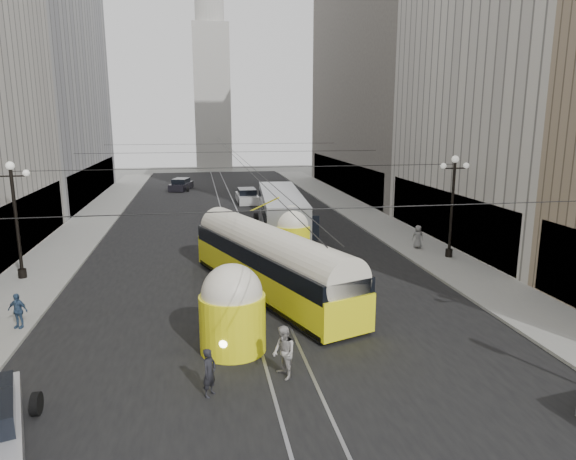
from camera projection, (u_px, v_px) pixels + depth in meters
name	position (u px, v px, depth m)	size (l,w,h in m)	color
road	(233.00, 222.00, 44.36)	(20.00, 85.00, 0.02)	black
sidewalk_left	(96.00, 218.00, 45.67)	(4.00, 72.00, 0.15)	gray
sidewalk_right	(355.00, 210.00, 49.75)	(4.00, 72.00, 0.15)	gray
rail_left	(225.00, 222.00, 44.23)	(0.12, 85.00, 0.04)	gray
rail_right	(242.00, 221.00, 44.49)	(0.12, 85.00, 0.04)	gray
building_left_far	(25.00, 63.00, 52.83)	(12.60, 28.60, 28.60)	#999999
building_right_far	(394.00, 51.00, 59.20)	(12.60, 32.60, 32.60)	#514C47
distant_tower	(211.00, 81.00, 86.88)	(6.00, 6.00, 31.36)	#B2AFA8
lamppost_left_mid	(16.00, 213.00, 27.47)	(1.86, 0.44, 6.37)	black
lamppost_right_mid	(452.00, 201.00, 31.75)	(1.86, 0.44, 6.37)	black
catenary	(234.00, 154.00, 42.16)	(25.00, 72.00, 0.23)	black
streetcar	(269.00, 261.00, 25.78)	(7.11, 15.05, 3.48)	yellow
city_bus	(281.00, 213.00, 37.99)	(3.90, 13.55, 3.39)	#A5A7AA
sedan_white_far	(247.00, 196.00, 53.87)	(2.05, 4.90, 1.54)	white
sedan_dark_far	(181.00, 185.00, 63.67)	(3.05, 4.95, 1.46)	black
pedestrian_crossing_a	(209.00, 373.00, 16.34)	(0.59, 0.38, 1.61)	black
pedestrian_crossing_b	(284.00, 353.00, 17.45)	(0.90, 0.70, 1.86)	#A5A19A
pedestrian_sidewalk_right	(418.00, 237.00, 34.53)	(0.76, 0.47, 1.56)	slate
pedestrian_sidewalk_left	(18.00, 311.00, 21.34)	(0.88, 0.50, 1.50)	#30496A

